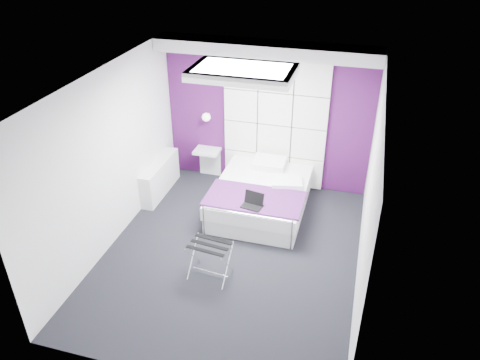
# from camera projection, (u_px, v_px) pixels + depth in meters

# --- Properties ---
(floor) EXTENTS (4.40, 4.40, 0.00)m
(floor) POSITION_uv_depth(u_px,v_px,m) (231.00, 253.00, 6.87)
(floor) COLOR black
(floor) RESTS_ON ground
(ceiling) EXTENTS (4.40, 4.40, 0.00)m
(ceiling) POSITION_uv_depth(u_px,v_px,m) (229.00, 82.00, 5.56)
(ceiling) COLOR white
(ceiling) RESTS_ON wall_back
(wall_back) EXTENTS (3.60, 0.00, 3.60)m
(wall_back) POSITION_uv_depth(u_px,v_px,m) (267.00, 115.00, 8.04)
(wall_back) COLOR white
(wall_back) RESTS_ON floor
(wall_left) EXTENTS (0.00, 4.40, 4.40)m
(wall_left) POSITION_uv_depth(u_px,v_px,m) (109.00, 160.00, 6.63)
(wall_left) COLOR white
(wall_left) RESTS_ON floor
(wall_right) EXTENTS (0.00, 4.40, 4.40)m
(wall_right) POSITION_uv_depth(u_px,v_px,m) (369.00, 196.00, 5.79)
(wall_right) COLOR white
(wall_right) RESTS_ON floor
(accent_wall) EXTENTS (3.58, 0.02, 2.58)m
(accent_wall) POSITION_uv_depth(u_px,v_px,m) (267.00, 116.00, 8.03)
(accent_wall) COLOR #431046
(accent_wall) RESTS_ON wall_back
(soffit) EXTENTS (3.58, 0.50, 0.20)m
(soffit) POSITION_uv_depth(u_px,v_px,m) (266.00, 49.00, 7.23)
(soffit) COLOR silver
(soffit) RESTS_ON wall_back
(headboard) EXTENTS (1.80, 0.08, 2.30)m
(headboard) POSITION_uv_depth(u_px,v_px,m) (275.00, 125.00, 8.02)
(headboard) COLOR silver
(headboard) RESTS_ON wall_back
(skylight) EXTENTS (1.36, 0.86, 0.12)m
(skylight) POSITION_uv_depth(u_px,v_px,m) (243.00, 72.00, 6.08)
(skylight) COLOR white
(skylight) RESTS_ON ceiling
(wall_lamp) EXTENTS (0.15, 0.15, 0.15)m
(wall_lamp) POSITION_uv_depth(u_px,v_px,m) (207.00, 116.00, 8.21)
(wall_lamp) COLOR white
(wall_lamp) RESTS_ON wall_back
(radiator) EXTENTS (0.22, 1.20, 0.60)m
(radiator) POSITION_uv_depth(u_px,v_px,m) (160.00, 177.00, 8.19)
(radiator) COLOR silver
(radiator) RESTS_ON floor
(bed) EXTENTS (1.52, 1.82, 0.65)m
(bed) POSITION_uv_depth(u_px,v_px,m) (261.00, 196.00, 7.72)
(bed) COLOR silver
(bed) RESTS_ON floor
(nightstand) EXTENTS (0.46, 0.36, 0.05)m
(nightstand) POSITION_uv_depth(u_px,v_px,m) (207.00, 151.00, 8.51)
(nightstand) COLOR silver
(nightstand) RESTS_ON wall_back
(luggage_rack) EXTENTS (0.54, 0.40, 0.53)m
(luggage_rack) POSITION_uv_depth(u_px,v_px,m) (210.00, 260.00, 6.33)
(luggage_rack) COLOR silver
(luggage_rack) RESTS_ON floor
(laptop) EXTENTS (0.30, 0.22, 0.22)m
(laptop) POSITION_uv_depth(u_px,v_px,m) (253.00, 203.00, 7.02)
(laptop) COLOR black
(laptop) RESTS_ON bed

